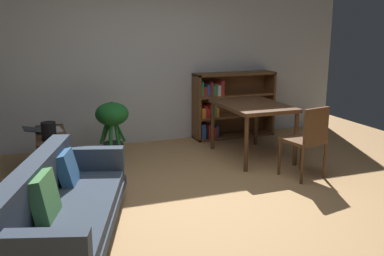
% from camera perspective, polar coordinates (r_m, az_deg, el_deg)
% --- Properties ---
extents(ground_plane, '(8.16, 8.16, 0.00)m').
position_cam_1_polar(ground_plane, '(4.54, 2.87, -10.07)').
color(ground_plane, tan).
extents(back_wall_panel, '(6.80, 0.10, 2.70)m').
position_cam_1_polar(back_wall_panel, '(6.74, -6.14, 9.48)').
color(back_wall_panel, silver).
rests_on(back_wall_panel, ground_plane).
extents(fabric_couch, '(1.34, 2.18, 0.70)m').
position_cam_1_polar(fabric_couch, '(3.88, -17.27, -9.72)').
color(fabric_couch, brown).
rests_on(fabric_couch, ground_plane).
extents(media_console, '(0.36, 1.11, 0.51)m').
position_cam_1_polar(media_console, '(5.62, -18.16, -3.35)').
color(media_console, '#56351E').
rests_on(media_console, ground_plane).
extents(open_laptop, '(0.49, 0.33, 0.07)m').
position_cam_1_polar(open_laptop, '(5.72, -19.09, -0.23)').
color(open_laptop, silver).
rests_on(open_laptop, media_console).
extents(desk_speaker, '(0.17, 0.17, 0.21)m').
position_cam_1_polar(desk_speaker, '(5.26, -18.62, -0.39)').
color(desk_speaker, black).
rests_on(desk_speaker, media_console).
extents(potted_floor_plant, '(0.45, 0.45, 0.82)m').
position_cam_1_polar(potted_floor_plant, '(5.90, -10.61, 0.69)').
color(potted_floor_plant, '#333338').
rests_on(potted_floor_plant, ground_plane).
extents(dining_table, '(0.83, 1.19, 0.76)m').
position_cam_1_polar(dining_table, '(5.99, 8.08, 2.45)').
color(dining_table, '#56351E').
rests_on(dining_table, ground_plane).
extents(dining_chair_near, '(0.50, 0.49, 0.89)m').
position_cam_1_polar(dining_chair_near, '(5.29, 15.22, -1.27)').
color(dining_chair_near, '#56351E').
rests_on(dining_chair_near, ground_plane).
extents(bookshelf, '(1.37, 0.35, 1.07)m').
position_cam_1_polar(bookshelf, '(7.10, 4.74, 3.03)').
color(bookshelf, brown).
rests_on(bookshelf, ground_plane).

